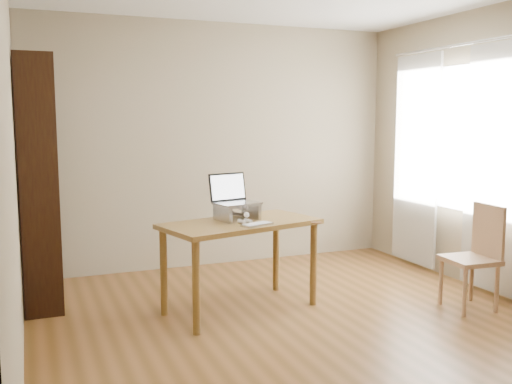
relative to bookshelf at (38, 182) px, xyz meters
The scene contains 10 objects.
room 2.43m from the bookshelf, 39.52° to the right, with size 4.04×4.54×2.64m.
bookshelf is the anchor object (origin of this frame).
curtains 3.83m from the bookshelf, 11.30° to the right, with size 0.03×1.90×2.25m.
desk 1.79m from the bookshelf, 28.80° to the right, with size 1.39×0.93×0.75m.
laptop_stand 1.71m from the bookshelf, 26.43° to the right, with size 0.32×0.25×0.13m.
laptop 1.68m from the bookshelf, 24.51° to the right, with size 0.40×0.37×0.25m.
keyboard 1.92m from the bookshelf, 33.76° to the right, with size 0.28×0.19×0.02m.
coaster 2.38m from the bookshelf, 28.48° to the right, with size 0.09×0.09×0.01m, color brown.
cat 1.69m from the bookshelf, 25.77° to the right, with size 0.25×0.48×0.15m.
chair 3.75m from the bookshelf, 24.30° to the right, with size 0.42×0.42×0.88m.
Camera 1 is at (-1.92, -3.61, 1.59)m, focal length 40.00 mm.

